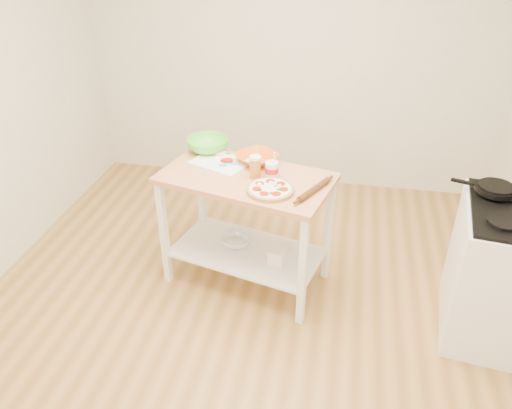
{
  "coord_description": "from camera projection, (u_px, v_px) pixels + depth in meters",
  "views": [
    {
      "loc": [
        0.56,
        -2.47,
        2.51
      ],
      "look_at": [
        -0.01,
        0.46,
        0.72
      ],
      "focal_mm": 35.0,
      "sensor_mm": 36.0,
      "label": 1
    }
  ],
  "objects": [
    {
      "name": "yogurt_tub",
      "position": [
        272.0,
        170.0,
        3.42
      ],
      "size": [
        0.09,
        0.09,
        0.2
      ],
      "color": "white",
      "rests_on": "prep_island"
    },
    {
      "name": "pizza",
      "position": [
        270.0,
        189.0,
        3.27
      ],
      "size": [
        0.32,
        0.32,
        0.05
      ],
      "rotation": [
        0.0,
        0.0,
        -0.32
      ],
      "color": "tan",
      "rests_on": "prep_island"
    },
    {
      "name": "shelf_bin",
      "position": [
        277.0,
        256.0,
        3.64
      ],
      "size": [
        0.14,
        0.14,
        0.11
      ],
      "primitive_type": "cube",
      "rotation": [
        0.0,
        0.0,
        -0.24
      ],
      "color": "white",
      "rests_on": "prep_island"
    },
    {
      "name": "orange_bowl",
      "position": [
        257.0,
        158.0,
        3.62
      ],
      "size": [
        0.4,
        0.4,
        0.07
      ],
      "primitive_type": "imported",
      "rotation": [
        0.0,
        0.0,
        -0.66
      ],
      "color": "orange",
      "rests_on": "prep_island"
    },
    {
      "name": "room_shell",
      "position": [
        242.0,
        149.0,
        2.77
      ],
      "size": [
        4.04,
        4.54,
        2.74
      ],
      "color": "#AE7D40",
      "rests_on": "ground"
    },
    {
      "name": "spatula",
      "position": [
        228.0,
        164.0,
        3.58
      ],
      "size": [
        0.15,
        0.06,
        0.01
      ],
      "rotation": [
        0.0,
        0.0,
        0.1
      ],
      "color": "#3CACB3",
      "rests_on": "cutting_board"
    },
    {
      "name": "knife",
      "position": [
        209.0,
        151.0,
        3.77
      ],
      "size": [
        0.27,
        0.04,
        0.01
      ],
      "rotation": [
        0.0,
        0.0,
        -0.13
      ],
      "color": "silver",
      "rests_on": "cutting_board"
    },
    {
      "name": "cutting_board",
      "position": [
        221.0,
        161.0,
        3.64
      ],
      "size": [
        0.48,
        0.43,
        0.04
      ],
      "rotation": [
        0.0,
        0.0,
        -0.38
      ],
      "color": "white",
      "rests_on": "prep_island"
    },
    {
      "name": "green_bowl",
      "position": [
        208.0,
        145.0,
        3.79
      ],
      "size": [
        0.34,
        0.34,
        0.1
      ],
      "primitive_type": "imported",
      "rotation": [
        0.0,
        0.0,
        0.08
      ],
      "color": "#5ECF37",
      "rests_on": "prep_island"
    },
    {
      "name": "skillet",
      "position": [
        495.0,
        189.0,
        3.15
      ],
      "size": [
        0.39,
        0.25,
        0.03
      ],
      "rotation": [
        0.0,
        0.0,
        -0.31
      ],
      "color": "black",
      "rests_on": "gas_stove"
    },
    {
      "name": "prep_island",
      "position": [
        246.0,
        207.0,
        3.59
      ],
      "size": [
        1.3,
        0.91,
        0.9
      ],
      "rotation": [
        0.0,
        0.0,
        -0.24
      ],
      "color": "tan",
      "rests_on": "ground"
    },
    {
      "name": "beer_pint",
      "position": [
        255.0,
        167.0,
        3.4
      ],
      "size": [
        0.08,
        0.08,
        0.16
      ],
      "color": "#B57026",
      "rests_on": "prep_island"
    },
    {
      "name": "gas_stove",
      "position": [
        506.0,
        274.0,
        3.21
      ],
      "size": [
        0.75,
        0.84,
        1.11
      ],
      "rotation": [
        0.0,
        0.0,
        -0.13
      ],
      "color": "white",
      "rests_on": "ground"
    },
    {
      "name": "rolling_pin",
      "position": [
        314.0,
        190.0,
        3.25
      ],
      "size": [
        0.19,
        0.33,
        0.04
      ],
      "primitive_type": "cylinder",
      "rotation": [
        1.57,
        0.0,
        -0.47
      ],
      "color": "#513012",
      "rests_on": "prep_island"
    },
    {
      "name": "shelf_glass_bowl",
      "position": [
        236.0,
        241.0,
        3.84
      ],
      "size": [
        0.27,
        0.27,
        0.07
      ],
      "primitive_type": "imported",
      "rotation": [
        0.0,
        0.0,
        -0.22
      ],
      "color": "silver",
      "rests_on": "prep_island"
    }
  ]
}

